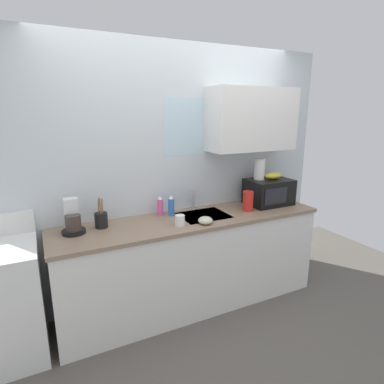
% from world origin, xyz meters
% --- Properties ---
extents(kitchen_wall_assembly, '(3.32, 0.42, 2.50)m').
position_xyz_m(kitchen_wall_assembly, '(0.14, 0.31, 1.35)').
color(kitchen_wall_assembly, silver).
rests_on(kitchen_wall_assembly, ground).
extents(counter_unit, '(2.55, 0.63, 0.90)m').
position_xyz_m(counter_unit, '(0.00, 0.00, 0.46)').
color(counter_unit, white).
rests_on(counter_unit, ground).
extents(sink_faucet, '(0.03, 0.03, 0.21)m').
position_xyz_m(sink_faucet, '(0.13, 0.24, 1.00)').
color(sink_faucet, '#B2B5BA').
rests_on(sink_faucet, counter_unit).
extents(stove_range, '(0.60, 0.60, 1.08)m').
position_xyz_m(stove_range, '(-1.62, 0.00, 0.46)').
color(stove_range, white).
rests_on(stove_range, ground).
extents(microwave, '(0.46, 0.35, 0.27)m').
position_xyz_m(microwave, '(0.94, 0.05, 1.04)').
color(microwave, black).
rests_on(microwave, counter_unit).
extents(banana_bunch, '(0.20, 0.11, 0.07)m').
position_xyz_m(banana_bunch, '(0.99, 0.05, 1.20)').
color(banana_bunch, gold).
rests_on(banana_bunch, microwave).
extents(paper_towel_roll, '(0.11, 0.11, 0.22)m').
position_xyz_m(paper_towel_roll, '(0.84, 0.10, 1.28)').
color(paper_towel_roll, white).
rests_on(paper_towel_roll, microwave).
extents(coffee_maker, '(0.19, 0.21, 0.28)m').
position_xyz_m(coffee_maker, '(-1.04, 0.11, 1.00)').
color(coffee_maker, black).
rests_on(coffee_maker, counter_unit).
extents(dish_soap_bottle_blue, '(0.06, 0.06, 0.20)m').
position_xyz_m(dish_soap_bottle_blue, '(-0.15, 0.15, 0.99)').
color(dish_soap_bottle_blue, blue).
rests_on(dish_soap_bottle_blue, counter_unit).
extents(dish_soap_bottle_pink, '(0.06, 0.06, 0.20)m').
position_xyz_m(dish_soap_bottle_pink, '(-0.24, 0.20, 0.99)').
color(dish_soap_bottle_pink, '#E55999').
rests_on(dish_soap_bottle_pink, counter_unit).
extents(cereal_canister, '(0.10, 0.10, 0.20)m').
position_xyz_m(cereal_canister, '(0.60, -0.05, 1.00)').
color(cereal_canister, red).
rests_on(cereal_canister, counter_unit).
extents(mug_white, '(0.08, 0.08, 0.09)m').
position_xyz_m(mug_white, '(-0.19, -0.14, 0.95)').
color(mug_white, white).
rests_on(mug_white, counter_unit).
extents(utensil_crock, '(0.11, 0.11, 0.27)m').
position_xyz_m(utensil_crock, '(-0.81, 0.12, 0.97)').
color(utensil_crock, black).
rests_on(utensil_crock, counter_unit).
extents(small_bowl, '(0.13, 0.13, 0.06)m').
position_xyz_m(small_bowl, '(0.03, -0.20, 0.93)').
color(small_bowl, beige).
rests_on(small_bowl, counter_unit).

